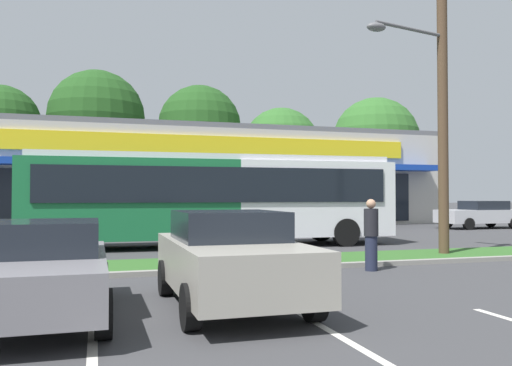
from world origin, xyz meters
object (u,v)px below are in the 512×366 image
object	(u,v)px
utility_pole	(439,91)
city_bus	(215,197)
pedestrian_near_bench	(371,235)
car_0	(230,257)
car_2	(481,214)
car_1	(43,268)

from	to	relation	value
utility_pole	city_bus	bearing A→B (deg)	137.25
city_bus	pedestrian_near_bench	distance (m)	7.45
car_0	utility_pole	bearing A→B (deg)	122.62
car_0	pedestrian_near_bench	bearing A→B (deg)	125.10
car_2	city_bus	bearing A→B (deg)	20.12
car_0	car_2	size ratio (longest dim) A/B	0.89
city_bus	car_0	size ratio (longest dim) A/B	3.08
utility_pole	car_2	world-z (taller)	utility_pole
city_bus	car_0	distance (m)	10.27
utility_pole	city_bus	world-z (taller)	utility_pole
car_2	pedestrian_near_bench	bearing A→B (deg)	42.68
car_0	pedestrian_near_bench	size ratio (longest dim) A/B	2.46
car_0	car_1	size ratio (longest dim) A/B	0.97
city_bus	car_2	bearing A→B (deg)	21.77
city_bus	car_0	bearing A→B (deg)	-99.42
car_0	pedestrian_near_bench	xyz separation A→B (m)	(4.27, 3.00, 0.07)
car_1	city_bus	bearing A→B (deg)	154.42
car_0	car_1	world-z (taller)	car_0
utility_pole	city_bus	size ratio (longest dim) A/B	0.70
city_bus	pedestrian_near_bench	xyz separation A→B (m)	(2.30, -7.03, -0.90)
car_1	car_2	xyz separation A→B (m)	(21.29, 16.11, 0.05)
city_bus	car_2	world-z (taller)	city_bus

